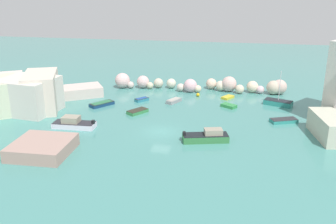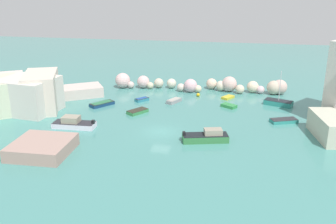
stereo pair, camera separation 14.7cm
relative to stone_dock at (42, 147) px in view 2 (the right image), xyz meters
name	(u,v)px [view 2 (the right image)]	position (x,y,z in m)	size (l,w,h in m)	color
cove_water	(161,132)	(12.05, 9.04, -0.74)	(160.00, 160.00, 0.00)	teal
cliff_headland_left	(23,91)	(-11.76, 16.12, 1.55)	(21.38, 18.39, 5.67)	beige
rock_breakwater	(205,85)	(15.87, 30.02, 0.40)	(30.99, 4.96, 2.76)	beige
stone_dock	(42,147)	(0.00, 0.00, 0.00)	(6.42, 6.44, 1.48)	tan
channel_buoy	(198,95)	(15.08, 26.23, -0.44)	(0.61, 0.61, 0.61)	gold
moored_boat_0	(228,97)	(20.17, 25.96, -0.55)	(2.25, 2.56, 0.39)	gold
moored_boat_1	(229,106)	(20.53, 21.16, -0.51)	(2.67, 2.40, 0.47)	#318D46
moored_boat_2	(207,137)	(18.28, 7.03, -0.15)	(5.93, 3.22, 1.59)	#367A42
moored_boat_3	(278,103)	(28.26, 23.69, -0.31)	(4.70, 3.30, 5.59)	teal
moored_boat_4	(142,99)	(6.19, 21.86, -0.47)	(2.25, 2.44, 0.52)	teal
moored_boat_5	(74,123)	(0.11, 8.39, -0.16)	(5.78, 2.26, 1.58)	white
moored_boat_6	(174,101)	(11.57, 21.99, -0.44)	(2.34, 3.10, 0.62)	gray
moored_boat_7	(284,121)	(28.37, 15.72, -0.48)	(4.03, 2.80, 0.52)	teal
moored_boat_8	(138,111)	(7.09, 15.78, -0.48)	(3.06, 3.48, 0.53)	#368147
moored_boat_9	(102,104)	(0.56, 18.24, -0.45)	(3.57, 4.07, 0.55)	navy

